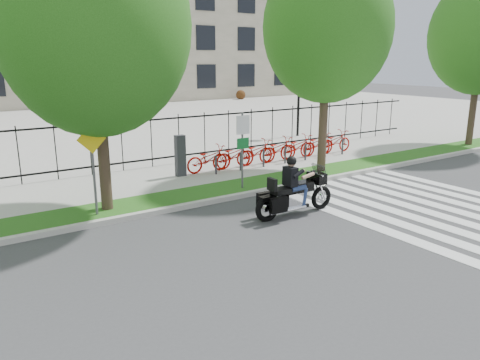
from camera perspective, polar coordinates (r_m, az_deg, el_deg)
ground at (r=11.45m, az=8.58°, el=-7.68°), size 120.00×120.00×0.00m
curb at (r=14.51m, az=-2.41°, el=-2.37°), size 60.00×0.20×0.15m
grass_verge at (r=15.21m, az=-4.10°, el=-1.59°), size 60.00×1.50×0.15m
sidewalk at (r=17.35m, az=-8.25°, el=0.33°), size 60.00×3.50×0.15m
plaza at (r=33.79m, az=-21.57°, el=6.36°), size 80.00×34.00×0.10m
crosswalk_stripes at (r=14.99m, az=22.33°, el=-3.21°), size 5.70×8.00×0.01m
iron_fence at (r=18.69m, az=-10.74°, el=4.62°), size 30.00×0.06×2.00m
lamp_post_right at (r=26.24m, az=7.23°, el=12.09°), size 1.06×0.70×4.25m
street_tree_1 at (r=13.31m, az=-17.40°, el=17.56°), size 5.07×5.07×7.92m
street_tree_2 at (r=17.72m, az=10.60°, el=17.76°), size 4.63×4.63×7.88m
bike_share_station at (r=19.45m, az=4.46°, el=3.73°), size 8.92×0.87×1.50m
sign_pole_regulatory at (r=15.14m, az=0.33°, el=4.83°), size 0.50×0.09×2.50m
sign_pole_warning at (r=13.07m, az=-17.51°, el=2.59°), size 0.78×0.09×2.49m
motorcycle_rider at (r=13.21m, az=6.70°, el=-1.40°), size 2.69×0.80×2.07m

